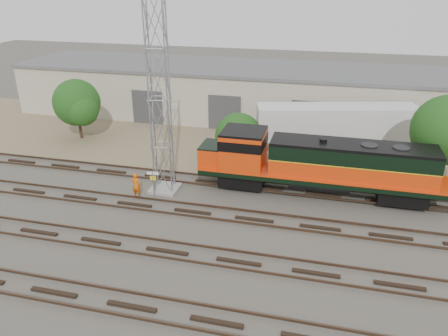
% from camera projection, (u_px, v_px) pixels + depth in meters
% --- Properties ---
extents(ground, '(140.00, 140.00, 0.00)m').
position_uv_depth(ground, '(250.00, 233.00, 25.61)').
color(ground, '#47423A').
rests_on(ground, ground).
extents(dirt_strip, '(80.00, 16.00, 0.02)m').
position_uv_depth(dirt_strip, '(282.00, 145.00, 38.92)').
color(dirt_strip, '#726047').
rests_on(dirt_strip, ground).
extents(tracks, '(80.00, 20.40, 0.28)m').
position_uv_depth(tracks, '(239.00, 262.00, 22.92)').
color(tracks, black).
rests_on(tracks, ground).
extents(warehouse, '(58.40, 10.40, 5.30)m').
position_uv_depth(warehouse, '(293.00, 94.00, 44.93)').
color(warehouse, '#BAAF9B').
rests_on(warehouse, ground).
extents(locomotive, '(16.52, 2.90, 3.97)m').
position_uv_depth(locomotive, '(317.00, 164.00, 29.27)').
color(locomotive, black).
rests_on(locomotive, tracks).
extents(signal_tower, '(1.92, 1.92, 13.00)m').
position_uv_depth(signal_tower, '(160.00, 102.00, 28.27)').
color(signal_tower, gray).
rests_on(signal_tower, ground).
extents(sign_post, '(0.80, 0.16, 1.96)m').
position_uv_depth(sign_post, '(153.00, 179.00, 29.16)').
color(sign_post, gray).
rests_on(sign_post, ground).
extents(worker, '(0.65, 0.43, 1.77)m').
position_uv_depth(worker, '(136.00, 185.00, 29.47)').
color(worker, '#D95C0C').
rests_on(worker, ground).
extents(semi_trailer, '(13.45, 5.84, 4.06)m').
position_uv_depth(semi_trailer, '(340.00, 123.00, 36.40)').
color(semi_trailer, silver).
rests_on(semi_trailer, ground).
extents(tree_west, '(4.41, 4.20, 5.50)m').
position_uv_depth(tree_west, '(78.00, 104.00, 39.13)').
color(tree_west, '#382619').
rests_on(tree_west, ground).
extents(tree_mid, '(4.08, 3.88, 3.88)m').
position_uv_depth(tree_mid, '(240.00, 138.00, 35.92)').
color(tree_mid, '#382619').
rests_on(tree_mid, ground).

